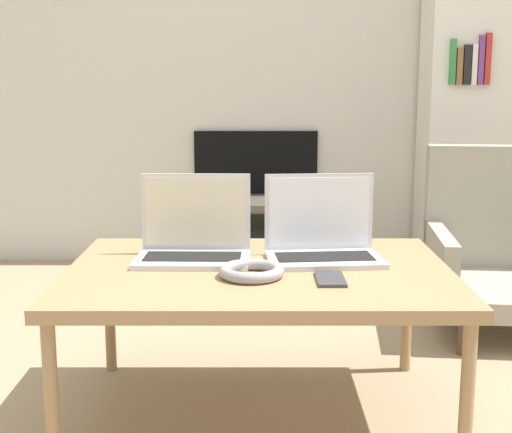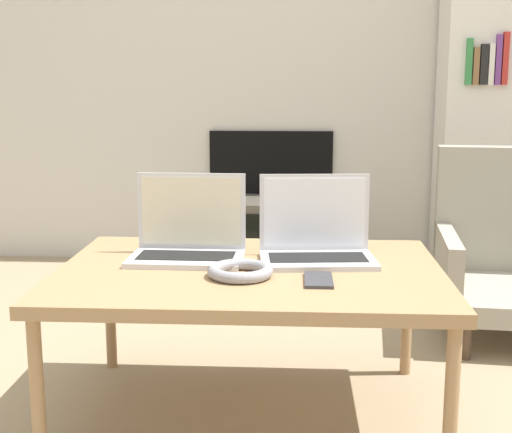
# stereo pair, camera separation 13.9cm
# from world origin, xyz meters

# --- Properties ---
(wall_back) EXTENTS (7.00, 0.08, 2.60)m
(wall_back) POSITION_xyz_m (-0.00, 2.21, 1.29)
(wall_back) COLOR beige
(wall_back) RESTS_ON ground_plane
(table) EXTENTS (1.10, 0.78, 0.46)m
(table) POSITION_xyz_m (0.00, 0.27, 0.43)
(table) COLOR #9E7A51
(table) RESTS_ON ground_plane
(laptop_left) EXTENTS (0.34, 0.23, 0.25)m
(laptop_left) POSITION_xyz_m (-0.20, 0.38, 0.52)
(laptop_left) COLOR silver
(laptop_left) RESTS_ON table
(laptop_right) EXTENTS (0.35, 0.25, 0.25)m
(laptop_right) POSITION_xyz_m (0.19, 0.38, 0.52)
(laptop_right) COLOR silver
(laptop_right) RESTS_ON table
(headphones) EXTENTS (0.18, 0.18, 0.03)m
(headphones) POSITION_xyz_m (-0.02, 0.18, 0.48)
(headphones) COLOR gray
(headphones) RESTS_ON table
(phone) EXTENTS (0.08, 0.15, 0.01)m
(phone) POSITION_xyz_m (0.19, 0.14, 0.46)
(phone) COLOR #333338
(phone) RESTS_ON table
(tv) EXTENTS (0.46, 0.40, 0.38)m
(tv) POSITION_xyz_m (-0.01, 1.96, 0.19)
(tv) COLOR #4C473D
(tv) RESTS_ON ground_plane
(bookshelf) EXTENTS (0.64, 0.32, 1.77)m
(bookshelf) POSITION_xyz_m (1.18, 2.01, 0.89)
(bookshelf) COLOR silver
(bookshelf) RESTS_ON ground_plane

